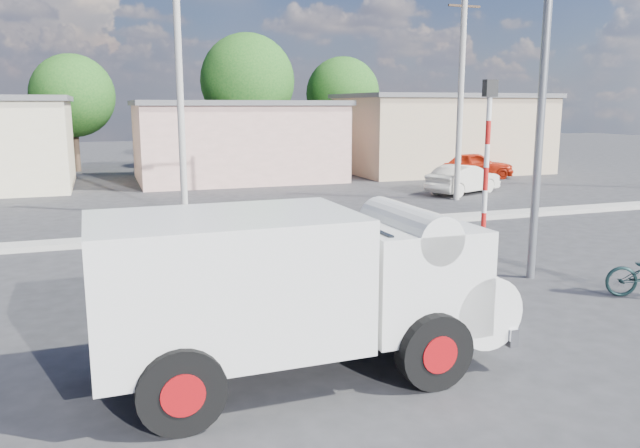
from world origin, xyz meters
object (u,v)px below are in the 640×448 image
object	(u,v)px
truck	(305,285)
streetlight	(539,50)
car_cream	(463,179)
traffic_pole	(486,163)
car_red	(474,165)

from	to	relation	value
truck	streetlight	distance (m)	7.87
car_cream	traffic_pole	bearing A→B (deg)	126.23
truck	traffic_pole	distance (m)	6.45
car_cream	truck	bearing A→B (deg)	118.14
traffic_pole	streetlight	world-z (taller)	streetlight
truck	traffic_pole	bearing A→B (deg)	32.41
car_cream	streetlight	xyz separation A→B (m)	(-6.08, -12.25, 4.33)
truck	streetlight	world-z (taller)	streetlight
car_cream	car_red	size ratio (longest dim) A/B	0.95
truck	streetlight	size ratio (longest dim) A/B	0.65
truck	car_cream	size ratio (longest dim) A/B	1.53
traffic_pole	car_cream	bearing A→B (deg)	59.57
traffic_pole	car_red	bearing A→B (deg)	57.49
truck	car_red	distance (m)	26.10
car_cream	traffic_pole	xyz separation A→B (m)	(-7.02, -11.95, 1.96)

